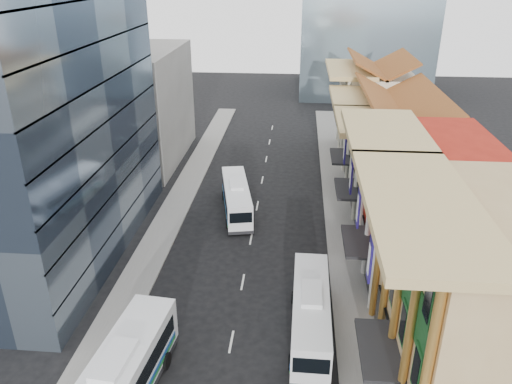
# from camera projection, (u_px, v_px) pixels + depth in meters

# --- Properties ---
(sidewalk_right) EXTENTS (3.00, 90.00, 0.15)m
(sidewalk_right) POSITION_uv_depth(u_px,v_px,m) (343.00, 242.00, 45.64)
(sidewalk_right) COLOR slate
(sidewalk_right) RESTS_ON ground
(sidewalk_left) EXTENTS (3.00, 90.00, 0.15)m
(sidewalk_left) POSITION_uv_depth(u_px,v_px,m) (161.00, 234.00, 46.98)
(sidewalk_left) COLOR slate
(sidewalk_left) RESTS_ON ground
(shophouse_tan) EXTENTS (8.00, 14.00, 12.00)m
(shophouse_tan) POSITION_uv_depth(u_px,v_px,m) (475.00, 308.00, 27.34)
(shophouse_tan) COLOR tan
(shophouse_tan) RESTS_ON ground
(shophouse_red) EXTENTS (8.00, 10.00, 12.00)m
(shophouse_red) POSITION_uv_depth(u_px,v_px,m) (426.00, 211.00, 38.22)
(shophouse_red) COLOR #9F1F11
(shophouse_red) RESTS_ON ground
(shophouse_cream_near) EXTENTS (8.00, 9.00, 10.00)m
(shophouse_cream_near) POSITION_uv_depth(u_px,v_px,m) (402.00, 175.00, 47.25)
(shophouse_cream_near) COLOR beige
(shophouse_cream_near) RESTS_ON ground
(shophouse_cream_mid) EXTENTS (8.00, 9.00, 10.00)m
(shophouse_cream_mid) POSITION_uv_depth(u_px,v_px,m) (388.00, 145.00, 55.41)
(shophouse_cream_mid) COLOR beige
(shophouse_cream_mid) RESTS_ON ground
(shophouse_cream_far) EXTENTS (8.00, 12.00, 11.00)m
(shophouse_cream_far) POSITION_uv_depth(u_px,v_px,m) (376.00, 115.00, 64.73)
(shophouse_cream_far) COLOR beige
(shophouse_cream_far) RESTS_ON ground
(office_tower) EXTENTS (12.00, 26.00, 30.00)m
(office_tower) POSITION_uv_depth(u_px,v_px,m) (29.00, 80.00, 38.74)
(office_tower) COLOR #364356
(office_tower) RESTS_ON ground
(office_block_far) EXTENTS (10.00, 18.00, 14.00)m
(office_block_far) POSITION_uv_depth(u_px,v_px,m) (140.00, 106.00, 62.83)
(office_block_far) COLOR gray
(office_block_far) RESTS_ON ground
(bus_left_near) EXTENTS (4.07, 12.41, 3.91)m
(bus_left_near) POSITION_uv_depth(u_px,v_px,m) (118.00, 384.00, 27.68)
(bus_left_near) COLOR silver
(bus_left_near) RESTS_ON ground
(bus_left_far) EXTENTS (4.46, 10.70, 3.34)m
(bus_left_far) POSITION_uv_depth(u_px,v_px,m) (236.00, 197.00, 50.69)
(bus_left_far) COLOR white
(bus_left_far) RESTS_ON ground
(bus_right) EXTENTS (2.62, 10.76, 3.44)m
(bus_right) POSITION_uv_depth(u_px,v_px,m) (311.00, 312.00, 33.80)
(bus_right) COLOR silver
(bus_right) RESTS_ON ground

